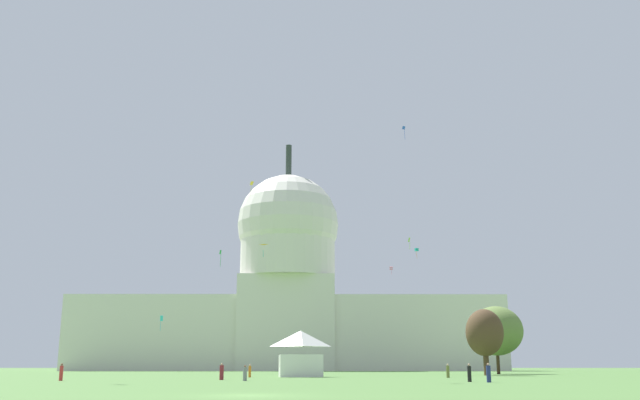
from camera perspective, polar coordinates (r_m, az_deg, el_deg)
The scene contains 20 objects.
ground_plane at distance 38.08m, azimuth -5.78°, elevation -15.74°, with size 800.00×800.00×0.00m, color #4C7538.
capitol_building at distance 205.69m, azimuth -2.72°, elevation -7.75°, with size 124.53×30.39×68.03m.
event_tent at distance 96.06m, azimuth -1.60°, elevation -12.57°, with size 6.44×4.98×6.14m.
tree_east_mid at distance 131.96m, azimuth 14.34°, elevation -10.42°, with size 13.38×13.42×12.10m.
tree_east_near at distance 114.14m, azimuth 13.43°, elevation -10.62°, with size 8.49×8.56×10.27m.
person_orange_mid_center at distance 93.67m, azimuth -5.82°, elevation -13.88°, with size 0.39×0.39×1.68m.
person_olive_back_center at distance 91.88m, azimuth 10.51°, elevation -13.74°, with size 0.55×0.55×1.73m.
person_red_mid_left at distance 77.42m, azimuth -20.58°, elevation -13.20°, with size 0.51×0.51×1.75m.
person_maroon_near_tree_west at distance 77.68m, azimuth -8.12°, elevation -13.90°, with size 0.63×0.63×1.76m.
person_navy_front_right at distance 67.64m, azimuth 13.74°, elevation -13.75°, with size 0.54×0.54×1.73m.
person_grey_edge_west at distance 72.54m, azimuth -6.21°, elevation -14.07°, with size 0.41×0.41×1.56m.
person_black_back_right at distance 69.36m, azimuth 12.22°, elevation -13.82°, with size 0.44×0.44×1.71m.
kite_cyan_low at distance 165.30m, azimuth -12.96°, elevation -9.60°, with size 0.69×0.61×3.46m.
kite_lime_mid at distance 156.77m, azimuth 7.38°, elevation -3.36°, with size 0.60×0.82×2.62m.
kite_turquoise_mid at distance 184.65m, azimuth 7.98°, elevation -4.09°, with size 1.07×1.08×2.78m.
kite_yellow_high at distance 182.76m, azimuth -5.66°, elevation 1.27°, with size 1.09×0.65×4.05m.
kite_gold_mid at distance 146.53m, azimuth -4.64°, elevation -3.90°, with size 1.49×0.88×2.29m.
kite_green_mid at distance 130.44m, azimuth -8.22°, elevation -4.50°, with size 0.36×0.61×3.18m.
kite_pink_mid at distance 179.82m, azimuth 5.90°, elevation -5.63°, with size 0.93×0.97×2.10m.
kite_blue_high at distance 172.31m, azimuth 6.94°, elevation 5.78°, with size 0.80×0.34×3.47m.
Camera 1 is at (3.39, -37.90, 1.54)m, focal length 38.77 mm.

